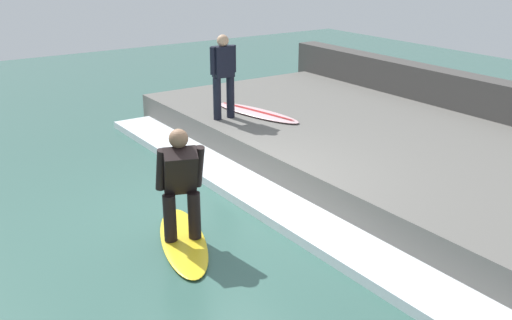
{
  "coord_description": "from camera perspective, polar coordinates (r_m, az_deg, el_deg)",
  "views": [
    {
      "loc": [
        -3.88,
        -6.57,
        3.58
      ],
      "look_at": [
        0.58,
        0.0,
        0.7
      ],
      "focal_mm": 42.0,
      "sensor_mm": 36.0,
      "label": 1
    }
  ],
  "objects": [
    {
      "name": "wave_foam_crest",
      "position": [
        8.76,
        0.79,
        -3.72
      ],
      "size": [
        0.78,
        9.69,
        0.13
      ],
      "primitive_type": "cube",
      "color": "silver",
      "rests_on": "ground_plane"
    },
    {
      "name": "surfer_riding",
      "position": [
        7.37,
        -7.21,
        -1.9
      ],
      "size": [
        0.54,
        0.59,
        1.45
      ],
      "color": "black",
      "rests_on": "surfboard_riding"
    },
    {
      "name": "back_wall",
      "position": [
        12.04,
        20.94,
        4.34
      ],
      "size": [
        0.5,
        10.71,
        1.23
      ],
      "primitive_type": "cube",
      "color": "#474442",
      "rests_on": "ground_plane"
    },
    {
      "name": "surfboard_riding",
      "position": [
        7.71,
        -6.94,
        -7.63
      ],
      "size": [
        1.18,
        2.03,
        0.06
      ],
      "color": "yellow",
      "rests_on": "ground_plane"
    },
    {
      "name": "ground_plane",
      "position": [
        8.43,
        -3.26,
        -5.23
      ],
      "size": [
        28.0,
        28.0,
        0.0
      ],
      "primitive_type": "plane",
      "color": "#386056"
    },
    {
      "name": "concrete_ledge",
      "position": [
        10.29,
        12.71,
        0.68
      ],
      "size": [
        4.4,
        10.2,
        0.54
      ],
      "primitive_type": "cube",
      "color": "#66635E",
      "rests_on": "ground_plane"
    },
    {
      "name": "surfboard_waiting_near",
      "position": [
        11.31,
        0.1,
        4.54
      ],
      "size": [
        0.89,
        2.09,
        0.07
      ],
      "color": "beige",
      "rests_on": "concrete_ledge"
    },
    {
      "name": "surfer_waiting_near",
      "position": [
        10.86,
        -3.13,
        8.36
      ],
      "size": [
        0.51,
        0.23,
        1.53
      ],
      "color": "black",
      "rests_on": "concrete_ledge"
    }
  ]
}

